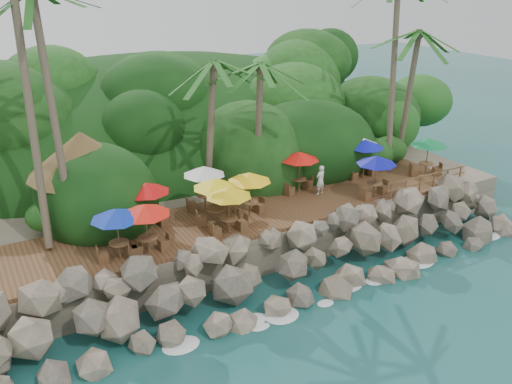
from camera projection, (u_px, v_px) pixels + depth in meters
ground at (321, 304)px, 25.10m from camera, size 140.00×140.00×0.00m
land_base at (184, 176)px, 37.55m from camera, size 32.00×25.20×2.10m
jungle_hill at (148, 159)px, 43.97m from camera, size 44.80×28.00×15.40m
seawall at (297, 263)px, 26.27m from camera, size 29.00×4.00×2.30m
terrace at (256, 213)px, 29.08m from camera, size 26.00×5.00×0.20m
jungle_foliage at (190, 194)px, 37.15m from camera, size 44.00×16.00×12.00m
foam_line at (317, 300)px, 25.33m from camera, size 25.20×0.80×0.06m
palms at (246, 13)px, 27.81m from camera, size 28.75×6.94×14.24m
palapa at (82, 153)px, 27.02m from camera, size 5.60×5.60×4.60m
dining_clusters at (272, 173)px, 28.60m from camera, size 21.81×5.44×2.43m
railing at (427, 181)px, 31.53m from camera, size 6.10×0.10×1.00m
waiter at (320, 180)px, 30.93m from camera, size 0.69×0.52×1.71m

